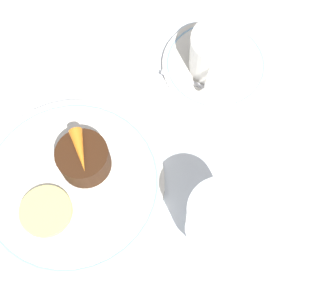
{
  "coord_description": "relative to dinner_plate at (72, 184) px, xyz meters",
  "views": [
    {
      "loc": [
        0.18,
        0.16,
        0.6
      ],
      "look_at": [
        -0.04,
        0.1,
        0.04
      ],
      "focal_mm": 50.0,
      "sensor_mm": 36.0,
      "label": 1
    }
  ],
  "objects": [
    {
      "name": "coffee_cup",
      "position": [
        -0.23,
        0.14,
        0.04
      ],
      "size": [
        0.1,
        0.08,
        0.07
      ],
      "color": "white",
      "rests_on": "saucer"
    },
    {
      "name": "wine_glass",
      "position": [
        0.01,
        0.2,
        0.07
      ],
      "size": [
        0.08,
        0.08,
        0.12
      ],
      "color": "silver",
      "rests_on": "ground_plane"
    },
    {
      "name": "dinner_plate",
      "position": [
        0.0,
        0.0,
        0.0
      ],
      "size": [
        0.25,
        0.25,
        0.01
      ],
      "color": "white",
      "rests_on": "ground_plane"
    },
    {
      "name": "pineapple_slice",
      "position": [
        0.05,
        -0.02,
        0.01
      ],
      "size": [
        0.07,
        0.07,
        0.01
      ],
      "color": "#EFE075",
      "rests_on": "dinner_plate"
    },
    {
      "name": "carrot_garnish",
      "position": [
        -0.03,
        0.01,
        0.06
      ],
      "size": [
        0.06,
        0.04,
        0.02
      ],
      "color": "orange",
      "rests_on": "dessert_cake"
    },
    {
      "name": "spoon",
      "position": [
        -0.19,
        0.14,
        0.0
      ],
      "size": [
        0.02,
        0.11,
        0.0
      ],
      "color": "silver",
      "rests_on": "saucer"
    },
    {
      "name": "dessert_cake",
      "position": [
        -0.03,
        0.01,
        0.03
      ],
      "size": [
        0.07,
        0.07,
        0.04
      ],
      "color": "#381E0F",
      "rests_on": "dinner_plate"
    },
    {
      "name": "saucer",
      "position": [
        -0.23,
        0.14,
        -0.0
      ],
      "size": [
        0.16,
        0.16,
        0.01
      ],
      "color": "white",
      "rests_on": "ground_plane"
    },
    {
      "name": "fork",
      "position": [
        -0.18,
        0.02,
        -0.01
      ],
      "size": [
        0.02,
        0.17,
        0.01
      ],
      "color": "silver",
      "rests_on": "ground_plane"
    },
    {
      "name": "ground_plane",
      "position": [
        -0.03,
        0.01,
        -0.01
      ],
      "size": [
        3.0,
        3.0,
        0.0
      ],
      "primitive_type": "plane",
      "color": "white"
    }
  ]
}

